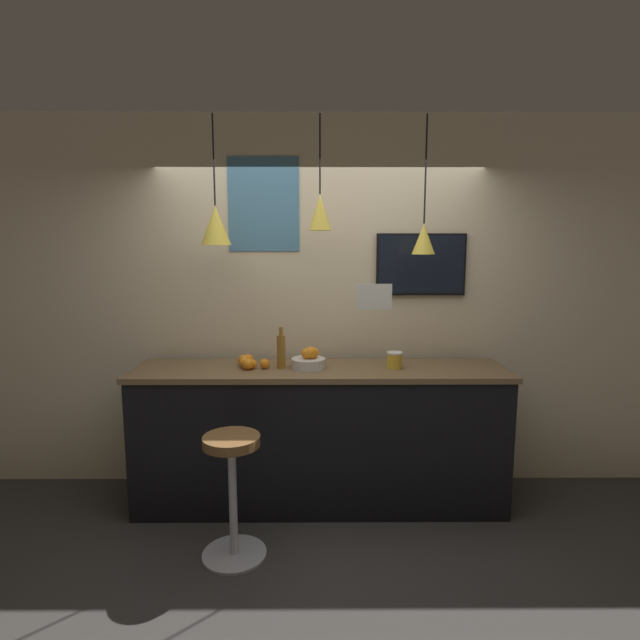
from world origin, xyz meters
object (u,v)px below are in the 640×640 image
object	(u,v)px
spread_jar	(395,360)
juice_bottle	(281,351)
fruit_bowl	(309,360)
mounted_tv	(421,265)
bar_stool	(232,478)

from	to	relation	value
spread_jar	juice_bottle	bearing A→B (deg)	-180.00
fruit_bowl	mounted_tv	bearing A→B (deg)	23.07
bar_stool	juice_bottle	world-z (taller)	juice_bottle
bar_stool	spread_jar	distance (m)	1.38
juice_bottle	fruit_bowl	bearing A→B (deg)	-0.34
juice_bottle	mounted_tv	distance (m)	1.28
bar_stool	mounted_tv	xyz separation A→B (m)	(1.32, 1.01, 1.25)
fruit_bowl	mounted_tv	world-z (taller)	mounted_tv
bar_stool	fruit_bowl	xyz separation A→B (m)	(0.46, 0.64, 0.58)
fruit_bowl	spread_jar	xyz separation A→B (m)	(0.62, 0.00, 0.00)
bar_stool	juice_bottle	bearing A→B (deg)	68.25
juice_bottle	mounted_tv	size ratio (longest dim) A/B	0.44
juice_bottle	spread_jar	xyz separation A→B (m)	(0.82, 0.00, -0.07)
fruit_bowl	spread_jar	distance (m)	0.62
fruit_bowl	bar_stool	bearing A→B (deg)	-125.28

